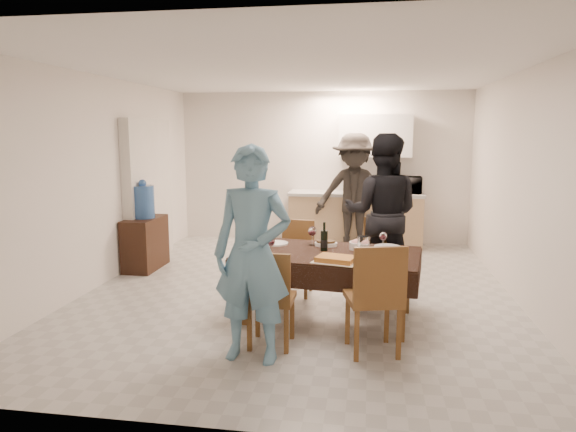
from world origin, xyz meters
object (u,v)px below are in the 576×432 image
(console, at_px, (145,243))
(person_near, at_px, (252,254))
(water_pitcher, at_px, (363,245))
(person_kitchen, at_px, (354,193))
(savoury_tart, at_px, (336,259))
(dining_table, at_px, (328,255))
(water_jug, at_px, (143,202))
(wine_bottle, at_px, (324,237))
(person_far, at_px, (382,214))
(microwave, at_px, (406,185))

(console, height_order, person_near, person_near)
(water_pitcher, bearing_deg, person_kitchen, 93.47)
(savoury_tart, xyz_separation_m, person_near, (-0.65, -0.67, 0.18))
(dining_table, distance_m, person_kitchen, 3.12)
(water_pitcher, bearing_deg, person_near, -131.99)
(person_near, bearing_deg, console, 134.20)
(water_jug, bearing_deg, dining_table, -30.25)
(water_pitcher, bearing_deg, wine_bottle, 165.96)
(water_jug, height_order, wine_bottle, water_jug)
(water_jug, xyz_separation_m, person_near, (2.16, -2.63, -0.04))
(console, xyz_separation_m, water_pitcher, (3.06, -1.63, 0.43))
(water_jug, distance_m, savoury_tart, 3.43)
(console, bearing_deg, person_kitchen, 28.06)
(water_jug, distance_m, water_pitcher, 3.47)
(dining_table, bearing_deg, person_far, 69.38)
(savoury_tart, xyz_separation_m, microwave, (0.89, 3.93, 0.32))
(savoury_tart, bearing_deg, water_pitcher, 52.85)
(console, distance_m, person_far, 3.35)
(microwave, bearing_deg, person_far, 79.93)
(water_pitcher, distance_m, savoury_tart, 0.42)
(water_pitcher, relative_size, microwave, 0.37)
(water_jug, xyz_separation_m, water_pitcher, (3.06, -1.63, -0.16))
(person_near, xyz_separation_m, person_kitchen, (0.71, 4.15, 0.04))
(water_pitcher, relative_size, person_far, 0.10)
(console, height_order, water_pitcher, water_pitcher)
(person_far, bearing_deg, person_kitchen, -72.78)
(console, relative_size, microwave, 1.57)
(water_pitcher, distance_m, person_far, 1.13)
(console, bearing_deg, water_pitcher, -28.04)
(water_pitcher, height_order, person_far, person_far)
(water_jug, height_order, microwave, microwave)
(dining_table, relative_size, savoury_tart, 4.66)
(water_jug, bearing_deg, water_pitcher, -28.04)
(console, xyz_separation_m, water_jug, (0.00, 0.00, 0.59))
(wine_bottle, relative_size, savoury_tart, 0.73)
(savoury_tart, bearing_deg, water_jug, 145.09)
(dining_table, relative_size, console, 2.44)
(wine_bottle, bearing_deg, water_jug, 150.09)
(dining_table, height_order, wine_bottle, wine_bottle)
(wine_bottle, bearing_deg, microwave, 73.40)
(savoury_tart, relative_size, person_far, 0.22)
(dining_table, relative_size, person_kitchen, 1.01)
(dining_table, xyz_separation_m, water_pitcher, (0.35, -0.05, 0.12))
(person_near, distance_m, person_far, 2.37)
(dining_table, distance_m, water_jug, 3.14)
(wine_bottle, relative_size, microwave, 0.60)
(water_pitcher, distance_m, person_kitchen, 3.16)
(person_near, relative_size, person_far, 0.96)
(console, relative_size, person_near, 0.43)
(console, relative_size, wine_bottle, 2.61)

